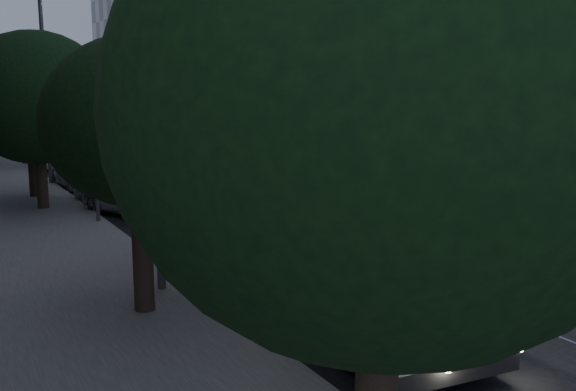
% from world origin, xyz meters
% --- Properties ---
extents(ground, '(120.00, 120.00, 0.00)m').
position_xyz_m(ground, '(0.00, 0.00, 0.00)').
color(ground, black).
rests_on(ground, ground).
extents(sidewalk, '(5.00, 90.00, 0.15)m').
position_xyz_m(sidewalk, '(-7.50, 20.00, 0.07)').
color(sidewalk, '#66635F').
rests_on(sidewalk, ground).
extents(tram_rails, '(4.52, 90.00, 0.02)m').
position_xyz_m(tram_rails, '(2.50, 20.00, 0.01)').
color(tram_rails, '#94939B').
rests_on(tram_rails, ground).
extents(overhead_wires, '(2.23, 90.00, 6.00)m').
position_xyz_m(overhead_wires, '(-4.97, 20.00, 3.47)').
color(overhead_wires, black).
rests_on(overhead_wires, ground).
extents(building_distant_right, '(22.00, 18.00, 24.00)m').
position_xyz_m(building_distant_right, '(18.00, 55.00, 12.00)').
color(building_distant_right, '#3E444F').
rests_on(building_distant_right, ground).
extents(trolleybus, '(3.33, 11.64, 5.63)m').
position_xyz_m(trolleybus, '(-2.90, -0.49, 1.59)').
color(trolleybus, '#BEBEC0').
rests_on(trolleybus, ground).
extents(pickup_silver, '(4.55, 6.07, 1.53)m').
position_xyz_m(pickup_silver, '(-3.17, 10.91, 0.77)').
color(pickup_silver, silver).
rests_on(pickup_silver, ground).
extents(car_white_a, '(2.45, 3.86, 1.22)m').
position_xyz_m(car_white_a, '(-3.99, 14.00, 0.61)').
color(car_white_a, silver).
rests_on(car_white_a, ground).
extents(car_white_b, '(2.01, 4.26, 1.20)m').
position_xyz_m(car_white_b, '(-4.15, 19.50, 0.60)').
color(car_white_b, silver).
rests_on(car_white_b, ground).
extents(car_white_c, '(2.25, 4.54, 1.43)m').
position_xyz_m(car_white_c, '(-4.06, 28.00, 0.72)').
color(car_white_c, silver).
rests_on(car_white_c, ground).
extents(car_white_d, '(1.84, 4.27, 1.43)m').
position_xyz_m(car_white_d, '(-3.02, 34.90, 0.72)').
color(car_white_d, silver).
rests_on(car_white_d, ground).
extents(tree_0, '(5.26, 5.26, 7.11)m').
position_xyz_m(tree_0, '(-6.65, -8.33, 4.72)').
color(tree_0, '#2F201A').
rests_on(tree_0, ground).
extents(tree_1, '(3.97, 3.97, 6.03)m').
position_xyz_m(tree_1, '(-6.60, 0.00, 4.22)').
color(tree_1, '#2F201A').
rests_on(tree_1, ground).
extents(tree_2, '(5.76, 5.76, 7.12)m').
position_xyz_m(tree_2, '(-6.63, 13.63, 4.52)').
color(tree_2, '#2F201A').
rests_on(tree_2, ground).
extents(tree_3, '(3.97, 3.97, 5.72)m').
position_xyz_m(tree_3, '(-6.50, 16.83, 3.91)').
color(tree_3, '#2F201A').
rests_on(tree_3, ground).
extents(streetlamp_near, '(2.27, 0.44, 9.27)m').
position_xyz_m(streetlamp_near, '(-5.40, 1.27, 5.63)').
color(streetlamp_near, '#57575A').
rests_on(streetlamp_near, ground).
extents(streetlamp_far, '(2.41, 0.44, 9.98)m').
position_xyz_m(streetlamp_far, '(-4.79, 20.65, 6.01)').
color(streetlamp_far, '#57575A').
rests_on(streetlamp_far, ground).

